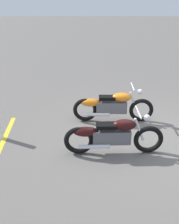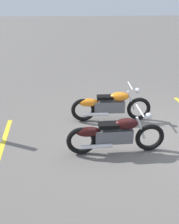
# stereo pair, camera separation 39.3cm
# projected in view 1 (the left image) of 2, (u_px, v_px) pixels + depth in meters

# --- Properties ---
(ground_plane) EXTENTS (60.00, 60.00, 0.00)m
(ground_plane) POSITION_uv_depth(u_px,v_px,m) (138.00, 135.00, 6.81)
(ground_plane) COLOR #66605B
(motorcycle_bright_foreground) EXTENTS (2.23, 0.62, 1.04)m
(motorcycle_bright_foreground) POSITION_uv_depth(u_px,v_px,m) (111.00, 106.00, 7.33)
(motorcycle_bright_foreground) COLOR black
(motorcycle_bright_foreground) RESTS_ON ground
(motorcycle_dark_foreground) EXTENTS (2.23, 0.62, 1.04)m
(motorcycle_dark_foreground) POSITION_uv_depth(u_px,v_px,m) (111.00, 135.00, 5.89)
(motorcycle_dark_foreground) COLOR black
(motorcycle_dark_foreground) RESTS_ON ground
(parking_stripe_mid) EXTENTS (0.32, 3.20, 0.01)m
(parking_stripe_mid) POSITION_uv_depth(u_px,v_px,m) (0.00, 148.00, 6.25)
(parking_stripe_mid) COLOR yellow
(parking_stripe_mid) RESTS_ON ground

